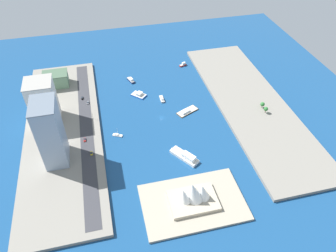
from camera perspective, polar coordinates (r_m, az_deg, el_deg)
ground_plane at (r=324.02m, az=-1.15°, el=1.49°), size 440.00×440.00×0.00m
quay_west at (r=351.65m, az=14.40°, el=4.01°), size 70.00×240.00×3.18m
quay_east at (r=321.87m, az=-18.15°, el=-0.95°), size 70.00×240.00×3.18m
peninsula_point at (r=253.84m, az=4.45°, el=-13.35°), size 78.37×50.34×2.00m
road_strip at (r=318.51m, az=-14.34°, el=-0.12°), size 12.02×228.00×0.15m
patrol_launch_navy at (r=378.89m, az=-6.64°, el=8.14°), size 7.83×14.35×4.51m
tugboat_red at (r=406.23m, az=2.67°, el=10.84°), size 10.58×6.64×4.23m
yacht_sleek_gray at (r=346.99m, az=-1.10°, el=4.84°), size 3.84×13.39×3.41m
sailboat_small_white at (r=307.10m, az=-8.96°, el=-1.61°), size 9.97×7.09×9.02m
ferry_white_commuter at (r=282.34m, az=3.10°, el=-5.39°), size 22.42×27.62×6.44m
barge_flat_brown at (r=330.88m, az=3.35°, el=2.63°), size 24.50×17.73×3.01m
catamaran_blue at (r=354.25m, az=-5.19°, el=5.58°), size 17.91×17.76×4.36m
tower_tall_glass at (r=275.21m, az=-20.14°, el=-1.19°), size 19.28×28.56×58.97m
hotel_broad_white at (r=324.92m, az=-21.31°, el=4.04°), size 25.22×25.17×44.21m
terminal_long_green at (r=381.83m, az=-19.29°, el=7.84°), size 27.12×19.80×15.14m
taxi_yellow_cab at (r=289.90m, az=-13.43°, el=-4.71°), size 1.94×4.45×1.58m
suv_black at (r=355.23m, az=-14.99°, el=4.82°), size 1.94×5.07×1.57m
pickup_red at (r=303.94m, az=-14.58°, el=-2.36°), size 2.13×4.83×1.49m
sedan_silver at (r=347.03m, az=-14.05°, el=4.04°), size 2.04×4.63×1.58m
traffic_light_waterfront at (r=323.53m, az=-13.28°, el=1.85°), size 0.36×0.36×6.50m
opera_landmark at (r=246.97m, az=4.63°, el=-12.18°), size 36.70×25.92×22.06m
park_tree_cluster at (r=339.94m, az=16.69°, el=3.33°), size 4.83×12.80×6.89m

